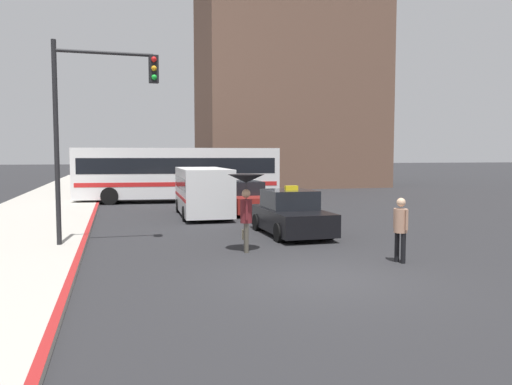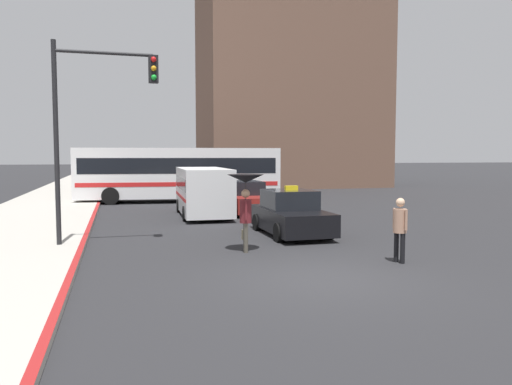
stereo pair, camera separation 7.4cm
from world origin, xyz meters
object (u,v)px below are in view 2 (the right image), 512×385
at_px(pedestrian_with_umbrella, 246,191).
at_px(traffic_light, 96,108).
at_px(pedestrian_man, 400,224).
at_px(sedan_red, 245,198).
at_px(taxi, 291,215).
at_px(city_bus, 179,172).
at_px(ambulance_van, 203,189).

distance_m(pedestrian_with_umbrella, traffic_light, 4.99).
distance_m(pedestrian_man, traffic_light, 9.07).
relative_size(sedan_red, pedestrian_man, 2.85).
bearing_deg(taxi, pedestrian_with_umbrella, 48.96).
bearing_deg(city_bus, sedan_red, 26.31).
distance_m(taxi, sedan_red, 6.94).
distance_m(ambulance_van, traffic_light, 8.53).
distance_m(sedan_red, traffic_light, 10.54).
xyz_separation_m(pedestrian_with_umbrella, traffic_light, (-3.99, 1.85, 2.37)).
xyz_separation_m(taxi, city_bus, (-2.22, 13.25, 1.05)).
xyz_separation_m(sedan_red, pedestrian_man, (1.02, -11.91, 0.31)).
xyz_separation_m(taxi, ambulance_van, (-2.01, 6.07, 0.50)).
relative_size(pedestrian_man, traffic_light, 0.28).
distance_m(sedan_red, pedestrian_with_umbrella, 9.87).
height_order(ambulance_van, pedestrian_man, ambulance_van).
bearing_deg(pedestrian_with_umbrella, city_bus, 10.45).
bearing_deg(traffic_light, ambulance_van, 58.14).
xyz_separation_m(ambulance_van, pedestrian_man, (3.16, -11.05, -0.21)).
bearing_deg(city_bus, ambulance_van, 7.58).
bearing_deg(pedestrian_man, sedan_red, 172.27).
bearing_deg(traffic_light, sedan_red, 50.29).
relative_size(taxi, pedestrian_man, 2.46).
bearing_deg(sedan_red, taxi, 88.91).
bearing_deg(ambulance_van, taxi, 110.72).
height_order(ambulance_van, traffic_light, traffic_light).
bearing_deg(pedestrian_man, pedestrian_with_umbrella, -137.72).
bearing_deg(taxi, sedan_red, -91.09).
xyz_separation_m(sedan_red, city_bus, (-2.35, 6.31, 1.07)).
relative_size(pedestrian_with_umbrella, traffic_light, 0.37).
height_order(sedan_red, pedestrian_man, pedestrian_man).
bearing_deg(city_bus, taxi, 15.39).
distance_m(pedestrian_with_umbrella, pedestrian_man, 4.23).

